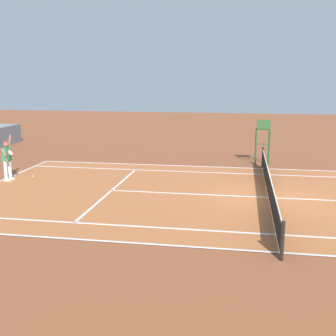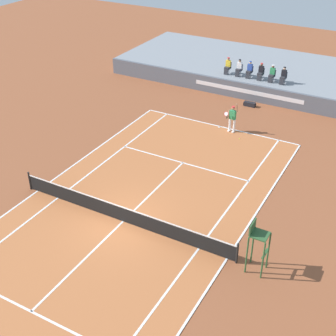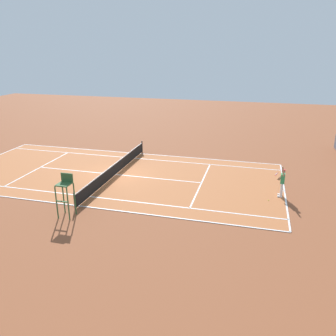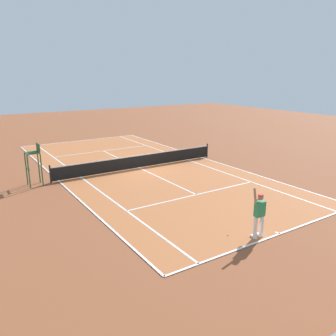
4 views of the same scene
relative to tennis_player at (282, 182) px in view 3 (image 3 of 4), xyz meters
The scene contains 6 objects.
ground_plane 11.68m from the tennis_player, 94.70° to the right, with size 80.00×80.00×0.00m, color brown.
court 11.68m from the tennis_player, 94.70° to the right, with size 11.08×23.88×0.03m.
net 11.64m from the tennis_player, 94.70° to the right, with size 11.98×0.10×1.07m.
tennis_player is the anchor object (origin of this frame).
tennis_ball 1.49m from the tennis_player, 40.29° to the right, with size 0.07×0.07×0.07m, color #D1E533.
umpire_chair 12.98m from the tennis_player, 63.43° to the right, with size 0.77×0.77×2.44m.
Camera 3 is at (21.72, 9.76, 8.80)m, focal length 36.25 mm.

